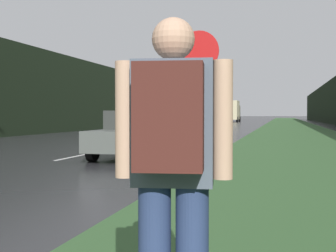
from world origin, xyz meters
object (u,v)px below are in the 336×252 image
object	(u,v)px
hitchhiker_with_backpack	(173,164)
car_oncoming	(198,119)
car_passing_near	(139,134)
stop_sign	(199,89)
car_passing_far	(213,124)
delivery_truck	(232,111)

from	to	relation	value
hitchhiker_with_backpack	car_oncoming	world-z (taller)	hitchhiker_with_backpack
hitchhiker_with_backpack	car_passing_near	world-z (taller)	hitchhiker_with_backpack
stop_sign	car_passing_far	xyz separation A→B (m)	(-2.68, 20.38, -1.04)
car_passing_near	car_passing_far	bearing A→B (deg)	-90.00
car_passing_near	car_oncoming	bearing A→B (deg)	-82.92
stop_sign	car_passing_far	size ratio (longest dim) A/B	0.59
car_oncoming	delivery_truck	size ratio (longest dim) A/B	0.62
car_oncoming	delivery_truck	distance (m)	32.19
car_passing_far	delivery_truck	xyz separation A→B (m)	(-4.07, 49.54, 1.12)
hitchhiker_with_backpack	car_passing_near	xyz separation A→B (m)	(-3.57, 10.82, -0.34)
stop_sign	car_passing_near	bearing A→B (deg)	118.38
car_oncoming	delivery_truck	xyz separation A→B (m)	(0.00, 32.17, 1.06)
car_passing_near	car_passing_far	world-z (taller)	car_passing_far
delivery_truck	stop_sign	bearing A→B (deg)	-84.49
hitchhiker_with_backpack	delivery_truck	size ratio (longest dim) A/B	0.26
stop_sign	car_passing_far	world-z (taller)	stop_sign
hitchhiker_with_backpack	car_oncoming	size ratio (longest dim) A/B	0.43
hitchhiker_with_backpack	car_passing_far	size ratio (longest dim) A/B	0.38
hitchhiker_with_backpack	car_oncoming	bearing A→B (deg)	92.93
car_passing_far	stop_sign	bearing A→B (deg)	97.48
stop_sign	car_oncoming	bearing A→B (deg)	100.13
hitchhiker_with_backpack	car_passing_far	bearing A→B (deg)	90.74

